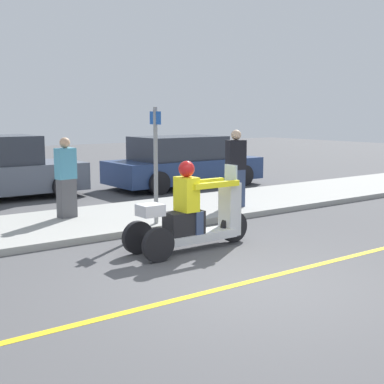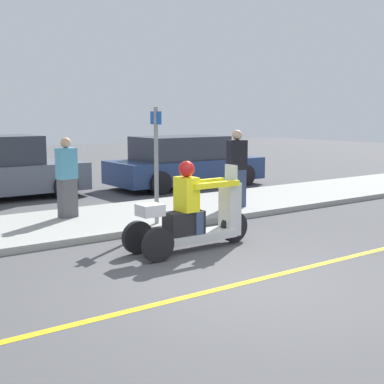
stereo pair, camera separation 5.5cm
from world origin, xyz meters
The scene contains 8 objects.
ground_plane centered at (0.00, 0.00, 0.00)m, with size 60.00×60.00×0.00m, color #4C4C4F.
lane_stripe centered at (0.50, 0.00, 0.00)m, with size 24.00×0.12×0.01m.
sidewalk_strip centered at (0.00, 4.60, 0.06)m, with size 28.00×2.80×0.12m.
motorcycle_trike centered at (0.51, 1.81, 0.53)m, with size 2.27×0.70×1.46m.
spectator_with_child centered at (-0.29, 5.02, 0.90)m, with size 0.41×0.28×1.61m.
spectator_by_tree centered at (3.29, 3.97, 0.95)m, with size 0.45×0.33×1.72m.
parked_car_lot_left centered at (4.71, 8.04, 0.72)m, with size 4.73×2.09×1.52m.
street_sign centered at (0.85, 3.45, 1.32)m, with size 0.08×0.36×2.20m.
Camera 1 is at (-4.52, -5.05, 2.22)m, focal length 50.00 mm.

